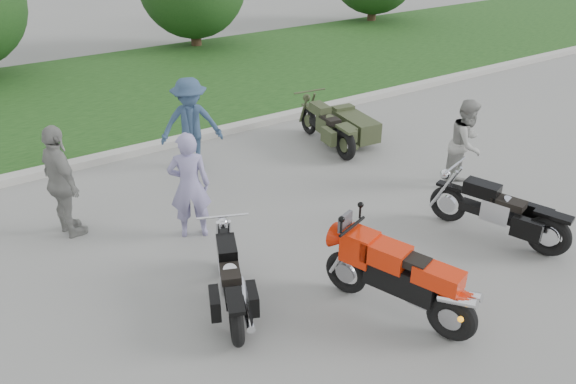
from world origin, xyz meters
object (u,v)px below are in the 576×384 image
sportbike_red (401,277)px  cruiser_left (231,283)px  person_stripe (190,186)px  cruiser_right (503,214)px  person_back (62,182)px  cruiser_sidecar (344,127)px  person_denim (191,125)px  person_grey (466,144)px

sportbike_red → cruiser_left: (-1.72, 1.30, -0.19)m
person_stripe → cruiser_right: bearing=169.5°
cruiser_right → sportbike_red: bearing=172.3°
cruiser_right → person_back: size_ratio=1.18×
cruiser_right → cruiser_sidecar: size_ratio=0.98×
sportbike_red → person_denim: size_ratio=1.13×
sportbike_red → cruiser_left: bearing=123.7°
person_denim → person_grey: bearing=-21.4°
cruiser_sidecar → person_stripe: (-4.28, -1.57, 0.48)m
cruiser_sidecar → person_grey: bearing=-69.8°
sportbike_red → cruiser_sidecar: bearing=39.5°
cruiser_left → person_denim: bearing=93.9°
sportbike_red → cruiser_right: 2.65m
cruiser_left → person_back: size_ratio=1.06×
person_grey → cruiser_sidecar: bearing=83.9°
person_denim → cruiser_right: bearing=-39.9°
person_stripe → person_back: person_back is taller
person_grey → person_denim: 5.14m
person_back → cruiser_right: bearing=-134.4°
person_stripe → person_denim: person_denim is taller
cruiser_left → person_denim: 4.44m
cruiser_left → cruiser_sidecar: cruiser_sidecar is taller
cruiser_left → person_stripe: 2.02m
person_stripe → sportbike_red: bearing=137.3°
person_stripe → person_denim: bearing=-91.0°
cruiser_sidecar → person_grey: 2.81m
person_back → person_grey: bearing=-118.8°
cruiser_left → person_denim: (1.39, 4.18, 0.52)m
cruiser_left → person_grey: bearing=30.9°
sportbike_red → cruiser_sidecar: sportbike_red is taller
cruiser_left → person_stripe: size_ratio=1.11×
cruiser_right → person_stripe: person_stripe is taller
sportbike_red → person_stripe: bearing=93.9°
cruiser_left → cruiser_right: size_ratio=0.90×
person_stripe → person_back: size_ratio=0.95×
person_stripe → cruiser_sidecar: bearing=-135.8°
cruiser_sidecar → person_denim: person_denim is taller
sportbike_red → cruiser_left: sportbike_red is taller
sportbike_red → person_stripe: (-1.39, 3.23, 0.28)m
cruiser_sidecar → person_stripe: person_stripe is taller
sportbike_red → person_grey: person_grey is taller
cruiser_right → person_stripe: 4.87m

